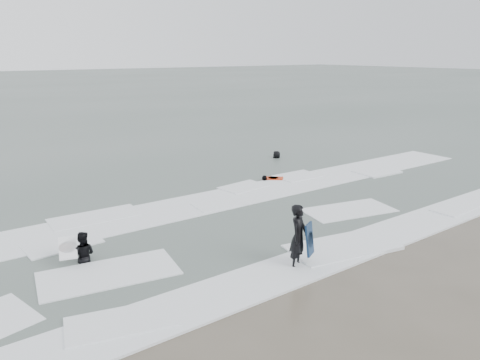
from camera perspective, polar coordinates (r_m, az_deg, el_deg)
ground at (r=15.64m, az=10.79°, el=-7.87°), size 320.00×320.00×0.00m
surfer_centre at (r=14.08m, az=7.01°, el=-10.41°), size 0.84×0.74×1.93m
surfer_wading at (r=14.99m, az=-18.51°, el=-9.49°), size 0.93×0.87×1.52m
surfer_right_near at (r=22.72m, az=3.00°, el=-0.21°), size 0.80×0.91×1.48m
surfer_right_far at (r=27.67m, az=4.48°, el=2.59°), size 0.94×0.87×1.62m
surf_foam at (r=18.17m, az=2.39°, el=-4.11°), size 30.03×9.06×0.09m
bodyboards at (r=16.80m, az=-1.71°, el=-4.10°), size 11.80×8.65×1.25m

